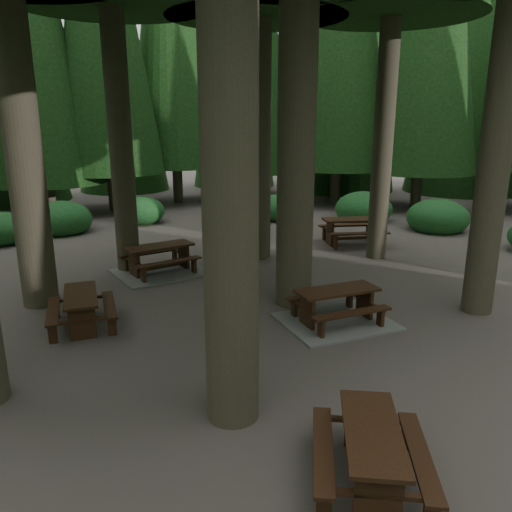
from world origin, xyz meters
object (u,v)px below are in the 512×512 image
picnic_table_a (336,311)px  picnic_table_b (81,305)px  picnic_table_c (160,264)px  picnic_table_d (353,227)px  picnic_table_e (371,447)px

picnic_table_a → picnic_table_b: bearing=159.6°
picnic_table_a → picnic_table_c: (-1.72, 5.44, 0.02)m
picnic_table_a → picnic_table_d: bearing=54.2°
picnic_table_b → picnic_table_e: picnic_table_e is taller
picnic_table_a → picnic_table_b: size_ratio=1.32×
picnic_table_d → picnic_table_c: bearing=-158.8°
picnic_table_d → picnic_table_b: bearing=-142.5°
picnic_table_e → picnic_table_c: bearing=32.0°
picnic_table_c → picnic_table_a: bearing=-73.2°
picnic_table_b → picnic_table_c: 3.89m
picnic_table_b → picnic_table_e: bearing=-152.3°
picnic_table_c → picnic_table_e: picnic_table_c is taller
picnic_table_c → picnic_table_d: picnic_table_d is taller
picnic_table_d → picnic_table_e: 12.09m
picnic_table_c → picnic_table_d: size_ratio=0.94×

